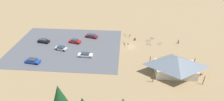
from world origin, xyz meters
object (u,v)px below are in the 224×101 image
(bicycle_orange_near_sign, at_px, (149,44))
(car_blue_mid_lot, at_px, (33,61))
(bicycle_white_yard_left, at_px, (125,35))
(visitor_at_bikes, at_px, (178,41))
(car_white_inner_stall, at_px, (85,55))
(bicycle_yellow_yard_center, at_px, (160,44))
(bicycle_red_yard_front, at_px, (125,45))
(bicycle_green_near_porch, at_px, (148,41))
(bicycle_silver_trailside, at_px, (124,43))
(car_red_second_row, at_px, (75,41))
(pine_west, at_px, (59,95))
(bike_pavilion, at_px, (176,64))
(car_maroon_by_curb, at_px, (92,36))
(bicycle_purple_mid_cluster, at_px, (152,38))
(bicycle_blue_by_bin, at_px, (130,36))
(car_silver_front_row, at_px, (61,48))
(car_black_end_stall, at_px, (44,41))
(trash_bin, at_px, (135,39))
(lot_sign, at_px, (128,45))

(bicycle_orange_near_sign, height_order, car_blue_mid_lot, car_blue_mid_lot)
(bicycle_white_yard_left, bearing_deg, visitor_at_bikes, 167.18)
(car_blue_mid_lot, distance_m, car_white_inner_stall, 16.20)
(bicycle_yellow_yard_center, relative_size, bicycle_red_yard_front, 0.84)
(bicycle_green_near_porch, bearing_deg, bicycle_silver_trailside, 14.27)
(car_red_second_row, bearing_deg, pine_west, 98.87)
(car_blue_mid_lot, bearing_deg, bike_pavilion, 177.25)
(bicycle_silver_trailside, height_order, visitor_at_bikes, visitor_at_bikes)
(car_maroon_by_curb, bearing_deg, bicycle_purple_mid_cluster, -179.04)
(bicycle_blue_by_bin, xyz_separation_m, car_silver_front_row, (23.58, 11.87, 0.31))
(car_black_end_stall, height_order, car_white_inner_stall, car_black_end_stall)
(bicycle_purple_mid_cluster, bearing_deg, bicycle_silver_trailside, 22.65)
(bicycle_orange_near_sign, bearing_deg, bicycle_red_yard_front, 10.54)
(trash_bin, xyz_separation_m, car_red_second_row, (22.04, 3.80, 0.28))
(lot_sign, height_order, car_black_end_stall, lot_sign)
(bicycle_red_yard_front, bearing_deg, bicycle_green_near_porch, -155.14)
(car_maroon_by_curb, xyz_separation_m, car_black_end_stall, (16.92, 5.36, 0.01))
(bicycle_green_near_porch, bearing_deg, car_red_second_row, 6.26)
(bicycle_red_yard_front, bearing_deg, bicycle_blue_by_bin, -102.43)
(bicycle_red_yard_front, bearing_deg, car_black_end_stall, -0.71)
(lot_sign, relative_size, bicycle_silver_trailside, 1.50)
(bike_pavilion, bearing_deg, bicycle_red_yard_front, -45.64)
(bike_pavilion, xyz_separation_m, trash_bin, (10.65, -19.45, -2.72))
(bicycle_red_yard_front, relative_size, car_blue_mid_lot, 0.36)
(bicycle_silver_trailside, bearing_deg, bicycle_purple_mid_cluster, -157.35)
(bicycle_yellow_yard_center, xyz_separation_m, bicycle_blue_by_bin, (10.88, -5.38, 0.03))
(lot_sign, xyz_separation_m, car_silver_front_row, (22.91, 2.50, -0.71))
(lot_sign, distance_m, bicycle_red_yard_front, 2.26)
(bicycle_yellow_yard_center, bearing_deg, bicycle_blue_by_bin, -26.34)
(bicycle_silver_trailside, relative_size, bicycle_white_yard_left, 1.10)
(bicycle_white_yard_left, bearing_deg, trash_bin, 139.93)
(bicycle_white_yard_left, relative_size, car_maroon_by_curb, 0.27)
(car_black_end_stall, bearing_deg, lot_sign, 176.08)
(bicycle_silver_trailside, relative_size, bicycle_red_yard_front, 0.84)
(bike_pavilion, height_order, car_red_second_row, bike_pavilion)
(car_blue_mid_lot, height_order, car_maroon_by_curb, car_blue_mid_lot)
(bicycle_purple_mid_cluster, xyz_separation_m, car_black_end_stall, (40.19, 5.75, 0.36))
(car_red_second_row, bearing_deg, car_silver_front_row, 56.08)
(bicycle_purple_mid_cluster, xyz_separation_m, bicycle_white_yard_left, (10.35, -1.86, -0.01))
(pine_west, distance_m, car_silver_front_row, 27.88)
(pine_west, xyz_separation_m, car_silver_front_row, (8.44, -26.24, -4.24))
(car_blue_mid_lot, xyz_separation_m, visitor_at_bikes, (-47.64, -16.14, 0.12))
(bicycle_red_yard_front, height_order, visitor_at_bikes, visitor_at_bikes)
(trash_bin, height_order, car_silver_front_row, car_silver_front_row)
(pine_west, height_order, car_blue_mid_lot, pine_west)
(bicycle_green_near_porch, height_order, bicycle_white_yard_left, bicycle_white_yard_left)
(pine_west, relative_size, car_red_second_row, 1.70)
(pine_west, bearing_deg, bicycle_orange_near_sign, -124.53)
(lot_sign, distance_m, visitor_at_bikes, 19.16)
(bicycle_yellow_yard_center, xyz_separation_m, bicycle_orange_near_sign, (3.94, 0.64, -0.00))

